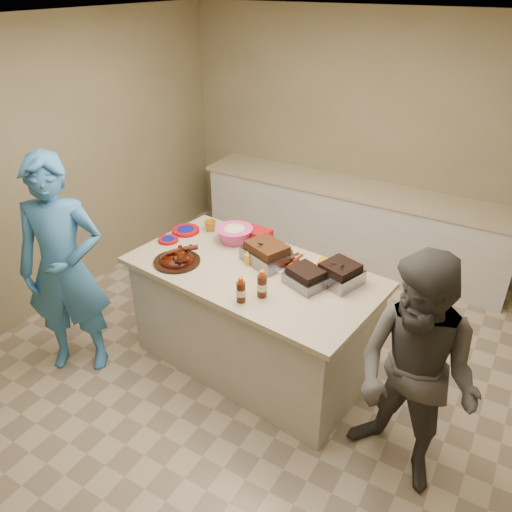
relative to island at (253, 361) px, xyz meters
The scene contains 20 objects.
room 0.04m from the island, 57.26° to the right, with size 4.50×5.00×2.70m, color #8B7D58, non-canonical shape.
back_counter 2.21m from the island, 89.46° to the left, with size 3.60×0.64×0.90m, color beige, non-canonical shape.
island is the anchor object (origin of this frame).
rib_platter 1.13m from the island, 160.07° to the right, with size 0.38×0.38×0.15m, color #3D0D02, non-canonical shape.
pulled_pork_tray 0.96m from the island, 75.96° to the left, with size 0.37×0.28×0.11m, color #47230F.
brisket_tray 1.04m from the island, ahead, with size 0.29×0.24×0.09m, color black.
roasting_pan 1.16m from the island, 14.45° to the left, with size 0.28×0.28×0.11m, color gray.
coleslaw_bowl 1.07m from the island, 139.42° to the left, with size 0.32×0.32×0.22m, color #CC387B, non-canonical shape.
sausage_plate 0.99m from the island, 43.12° to the left, with size 0.31×0.31×0.05m, color silver.
mac_cheese_dish 1.13m from the island, 24.73° to the left, with size 0.30×0.22×0.08m, color orange.
bbq_bottle_a 1.04m from the island, 69.93° to the right, with size 0.07×0.07×0.20m, color #3C170A.
bbq_bottle_b 1.01m from the island, 48.80° to the right, with size 0.07×0.07×0.21m, color #3C170A.
mustard_bottle 0.95m from the island, 148.33° to the left, with size 0.05×0.05×0.13m, color gold.
sauce_bowl 0.98m from the island, 91.66° to the left, with size 0.13×0.04×0.13m, color silver.
plate_stack_large 1.30m from the island, 163.32° to the left, with size 0.24×0.24×0.03m, color maroon.
plate_stack_small 1.29m from the island, behind, with size 0.17×0.17×0.02m, color maroon.
plastic_cup 1.22m from the island, 150.26° to the left, with size 0.11×0.10×0.11m, color #A46B0F.
basket_stack 1.06m from the island, 115.94° to the left, with size 0.22×0.16×0.11m, color maroon.
guest_blue 1.49m from the island, 150.12° to the right, with size 0.68×1.88×0.45m, color teal.
guest_gray 1.47m from the island, 16.87° to the right, with size 0.81×1.67×0.63m, color #504D47.
Camera 1 is at (1.70, -2.83, 2.97)m, focal length 35.00 mm.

